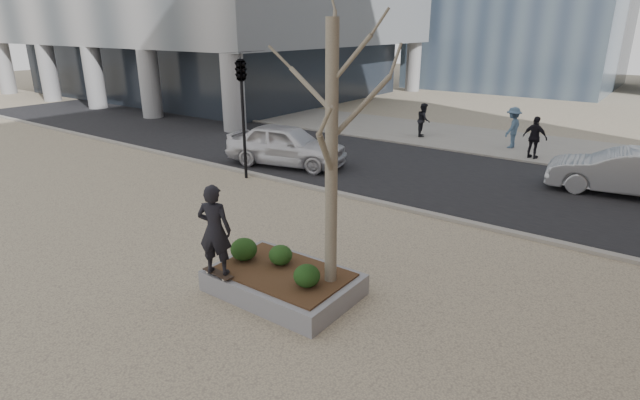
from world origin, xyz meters
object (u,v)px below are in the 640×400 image
Objects in this scene: skateboarder at (215,230)px; skateboard at (218,274)px; planter at (283,283)px; police_car at (286,145)px.

skateboard is at bearing -112.69° from skateboarder.
planter is 10.14m from police_car.
planter is at bearing -153.54° from police_car.
skateboard is 10.25m from police_car.
planter is 1.37m from skateboard.
skateboard is 0.16× the size of police_car.
planter is 0.62× the size of police_car.
skateboarder is 0.39× the size of police_car.
police_car reaches higher than planter.
planter is at bearing -161.82° from skateboarder.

